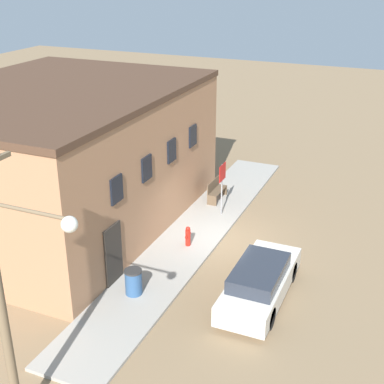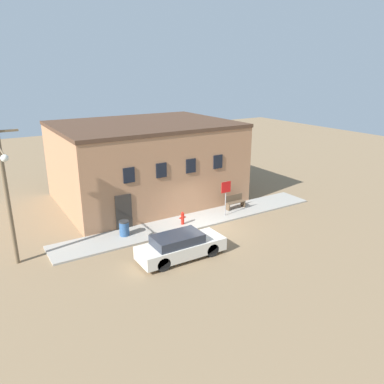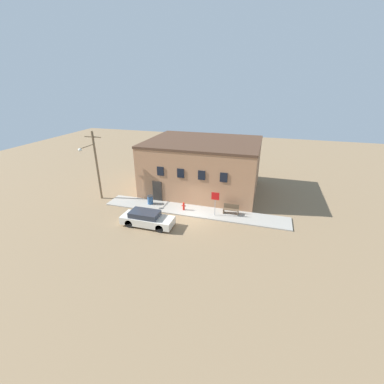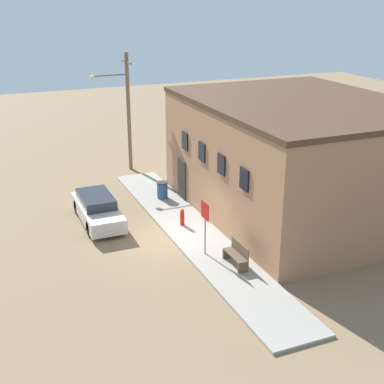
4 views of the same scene
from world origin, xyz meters
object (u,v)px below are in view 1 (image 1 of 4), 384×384
(bench, at_px, (216,190))
(utility_pole, at_px, (4,285))
(trash_bin, at_px, (134,282))
(stop_sign, at_px, (222,179))
(fire_hydrant, at_px, (188,236))
(parked_car, at_px, (260,282))

(bench, bearing_deg, utility_pole, -178.23)
(trash_bin, height_order, utility_pole, utility_pole)
(stop_sign, bearing_deg, fire_hydrant, 175.80)
(fire_hydrant, distance_m, bench, 4.48)
(bench, relative_size, parked_car, 0.31)
(trash_bin, distance_m, utility_pole, 6.59)
(stop_sign, distance_m, utility_pole, 12.58)
(fire_hydrant, bearing_deg, parked_car, -121.84)
(stop_sign, relative_size, parked_car, 0.51)
(parked_car, bearing_deg, trash_bin, 111.22)
(trash_bin, relative_size, parked_car, 0.19)
(fire_hydrant, xyz_separation_m, parked_car, (-2.16, -3.49, 0.14))
(trash_bin, distance_m, parked_car, 4.10)
(bench, bearing_deg, parked_car, -148.57)
(fire_hydrant, xyz_separation_m, stop_sign, (3.07, -0.23, 1.22))
(stop_sign, relative_size, bench, 1.62)
(stop_sign, distance_m, parked_car, 6.26)
(fire_hydrant, relative_size, bench, 0.56)
(utility_pole, height_order, parked_car, utility_pole)
(stop_sign, xyz_separation_m, trash_bin, (-6.72, 0.56, -1.18))
(bench, height_order, parked_car, parked_car)
(bench, xyz_separation_m, trash_bin, (-8.10, -0.22, 0.00))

